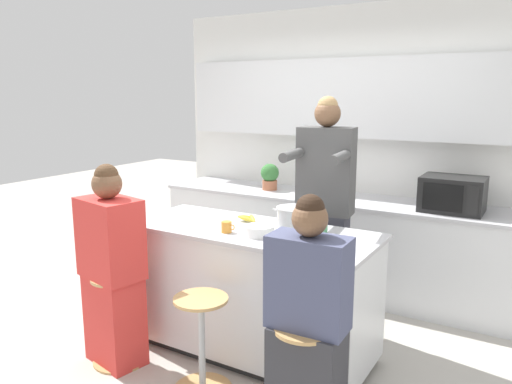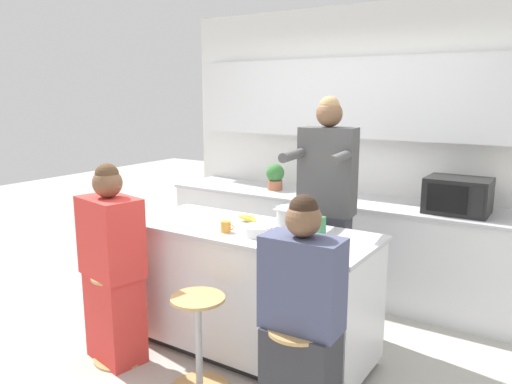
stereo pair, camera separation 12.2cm
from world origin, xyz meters
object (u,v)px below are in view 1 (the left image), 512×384
object	(u,v)px
cooking_pot	(295,218)
microwave	(453,194)
person_wrapped_blanket	(112,271)
juice_carton	(321,228)
person_cooking	(324,217)
potted_plant	(270,176)
coffee_cup_near	(227,227)
person_seated_near	(307,330)
fruit_bowl	(321,245)
banana_bunch	(248,218)
kitchen_island	(251,290)
bar_stool_leftmost	(118,318)
bar_stool_center	(202,344)
bar_stool_rightmost	(304,379)

from	to	relation	value
cooking_pot	microwave	xyz separation A→B (m)	(0.82, 1.29, 0.03)
person_wrapped_blanket	juice_carton	world-z (taller)	person_wrapped_blanket
person_cooking	potted_plant	distance (m)	1.32
coffee_cup_near	potted_plant	bearing A→B (deg)	109.62
person_seated_near	potted_plant	bearing A→B (deg)	122.11
fruit_bowl	banana_bunch	xyz separation A→B (m)	(-0.74, 0.35, -0.00)
kitchen_island	person_cooking	xyz separation A→B (m)	(0.30, 0.60, 0.45)
fruit_bowl	coffee_cup_near	xyz separation A→B (m)	(-0.71, 0.02, 0.01)
bar_stool_leftmost	banana_bunch	bearing A→B (deg)	51.49
kitchen_island	coffee_cup_near	world-z (taller)	coffee_cup_near
kitchen_island	juice_carton	xyz separation A→B (m)	(0.54, -0.03, 0.55)
fruit_bowl	person_wrapped_blanket	bearing A→B (deg)	-162.78
juice_carton	banana_bunch	bearing A→B (deg)	164.56
person_seated_near	juice_carton	distance (m)	0.73
fruit_bowl	potted_plant	size ratio (longest dim) A/B	0.71
microwave	potted_plant	distance (m)	1.77
juice_carton	potted_plant	distance (m)	1.94
coffee_cup_near	cooking_pot	bearing A→B (deg)	41.30
kitchen_island	potted_plant	xyz separation A→B (m)	(-0.68, 1.48, 0.57)
person_cooking	bar_stool_leftmost	bearing A→B (deg)	-137.97
person_wrapped_blanket	person_seated_near	xyz separation A→B (m)	(1.48, -0.00, -0.05)
banana_bunch	microwave	size ratio (longest dim) A/B	0.34
bar_stool_leftmost	person_seated_near	bearing A→B (deg)	-0.51
kitchen_island	bar_stool_center	bearing A→B (deg)	-90.00
person_seated_near	cooking_pot	world-z (taller)	person_seated_near
juice_carton	kitchen_island	bearing A→B (deg)	177.12
fruit_bowl	bar_stool_rightmost	bearing A→B (deg)	-76.43
kitchen_island	potted_plant	world-z (taller)	potted_plant
banana_bunch	person_seated_near	bearing A→B (deg)	-41.99
bar_stool_rightmost	kitchen_island	bearing A→B (deg)	139.32
bar_stool_leftmost	bar_stool_center	bearing A→B (deg)	0.64
fruit_bowl	banana_bunch	bearing A→B (deg)	154.80
kitchen_island	fruit_bowl	size ratio (longest dim) A/B	9.53
fruit_bowl	juice_carton	xyz separation A→B (m)	(-0.07, 0.16, 0.06)
banana_bunch	potted_plant	size ratio (longest dim) A/B	0.63
banana_bunch	bar_stool_rightmost	bearing A→B (deg)	-42.68
person_cooking	potted_plant	world-z (taller)	person_cooking
bar_stool_leftmost	cooking_pot	size ratio (longest dim) A/B	1.83
cooking_pot	coffee_cup_near	distance (m)	0.48
kitchen_island	fruit_bowl	distance (m)	0.81
bar_stool_rightmost	banana_bunch	size ratio (longest dim) A/B	3.73
bar_stool_center	coffee_cup_near	bearing A→B (deg)	101.86
person_wrapped_blanket	juice_carton	distance (m)	1.46
kitchen_island	person_wrapped_blanket	size ratio (longest dim) A/B	1.28
person_wrapped_blanket	person_cooking	bearing A→B (deg)	61.21
bar_stool_center	person_cooking	bearing A→B (deg)	75.76
bar_stool_leftmost	bar_stool_center	xyz separation A→B (m)	(0.72, 0.01, 0.00)
bar_stool_leftmost	cooking_pot	xyz separation A→B (m)	(0.99, 0.75, 0.69)
bar_stool_rightmost	cooking_pot	size ratio (longest dim) A/B	1.83
bar_stool_leftmost	bar_stool_center	distance (m)	0.72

